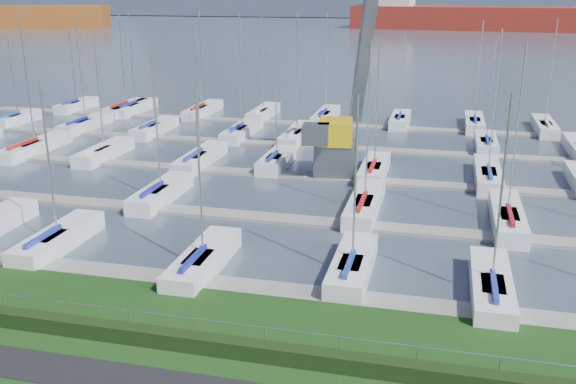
% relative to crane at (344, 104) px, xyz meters
% --- Properties ---
extents(water, '(800.00, 540.00, 0.20)m').
position_rel_crane_xyz_m(water, '(-0.63, 231.75, -5.73)').
color(water, '#3F4C5C').
extents(hedge, '(80.00, 0.70, 0.70)m').
position_rel_crane_xyz_m(hedge, '(-0.63, -28.65, -4.98)').
color(hedge, black).
rests_on(hedge, grass).
extents(fence, '(80.00, 0.04, 0.04)m').
position_rel_crane_xyz_m(fence, '(-0.63, -28.25, -4.13)').
color(fence, gray).
rests_on(fence, grass).
extents(foothill, '(900.00, 80.00, 12.00)m').
position_rel_crane_xyz_m(foothill, '(-0.63, 301.75, 0.67)').
color(foothill, '#455065').
rests_on(foothill, water).
extents(docks, '(90.00, 41.60, 0.25)m').
position_rel_crane_xyz_m(docks, '(-0.63, -2.25, -5.55)').
color(docks, slate).
rests_on(docks, water).
extents(crane, '(6.30, 13.22, 22.35)m').
position_rel_crane_xyz_m(crane, '(0.00, 0.00, 0.00)').
color(crane, slate).
rests_on(crane, water).
extents(cargo_ship_mid, '(90.92, 26.20, 21.50)m').
position_rel_crane_xyz_m(cargo_ship_mid, '(14.08, 189.66, -1.69)').
color(cargo_ship_mid, maroon).
rests_on(cargo_ship_mid, water).
extents(sailboat_fleet, '(75.81, 49.84, 13.61)m').
position_rel_crane_xyz_m(sailboat_fleet, '(-3.04, 1.53, 0.05)').
color(sailboat_fleet, navy).
rests_on(sailboat_fleet, water).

